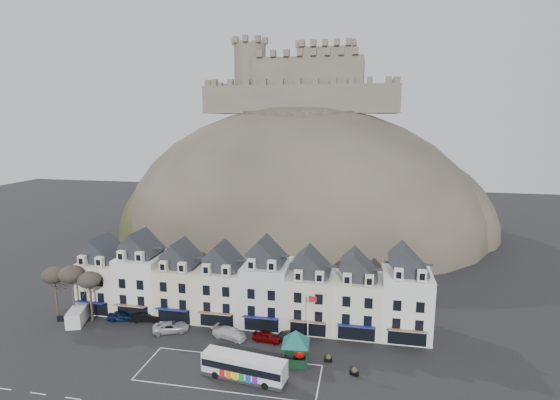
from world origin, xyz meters
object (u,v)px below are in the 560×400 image
at_px(white_van, 78,316).
at_px(car_silver, 171,327).
at_px(bus_shelter, 296,338).
at_px(car_black, 146,317).
at_px(car_white, 229,333).
at_px(red_buoy, 300,353).
at_px(bus, 244,366).
at_px(flagpole, 309,320).
at_px(car_charcoal, 292,338).
at_px(car_navy, 122,316).
at_px(car_maroon, 267,337).

xyz_separation_m(white_van, car_silver, (15.15, 0.09, -0.42)).
bearing_deg(bus_shelter, car_black, 159.39).
bearing_deg(car_white, red_buoy, -95.60).
distance_m(bus_shelter, car_black, 25.48).
relative_size(bus, flagpole, 1.26).
bearing_deg(bus, car_charcoal, 75.22).
relative_size(bus, bus_shelter, 1.53).
distance_m(car_black, car_silver, 5.73).
bearing_deg(white_van, car_charcoal, -18.23).
distance_m(car_navy, car_charcoal, 26.90).
relative_size(red_buoy, car_charcoal, 0.47).
relative_size(car_black, car_charcoal, 1.09).
bearing_deg(bus, car_white, 126.26).
xyz_separation_m(car_navy, car_maroon, (23.36, -1.99, -0.04)).
xyz_separation_m(bus, car_white, (-4.76, 9.13, -0.87)).
bearing_deg(car_white, flagpole, -85.05).
relative_size(white_van, car_black, 1.21).
bearing_deg(car_navy, car_white, -110.29).
bearing_deg(car_navy, car_maroon, -108.62).
bearing_deg(flagpole, bus_shelter, -117.07).
distance_m(flagpole, car_navy, 29.94).
distance_m(red_buoy, car_charcoal, 4.70).
relative_size(bus, red_buoy, 5.47).
bearing_deg(car_charcoal, bus_shelter, -150.50).
xyz_separation_m(car_white, car_charcoal, (8.94, 0.48, -0.07)).
height_order(bus_shelter, car_black, bus_shelter).
bearing_deg(car_white, car_silver, 103.89).
distance_m(red_buoy, car_navy, 29.17).
bearing_deg(bus, car_silver, 154.80).
height_order(car_black, car_charcoal, car_black).
xyz_separation_m(bus, car_black, (-18.92, 11.63, -0.88)).
relative_size(red_buoy, white_van, 0.36).
relative_size(red_buoy, car_black, 0.43).
distance_m(car_navy, car_white, 18.03).
bearing_deg(car_charcoal, car_navy, 101.49).
relative_size(car_silver, car_charcoal, 1.24).
distance_m(flagpole, car_maroon, 7.56).
relative_size(white_van, car_white, 1.06).
relative_size(car_navy, car_maroon, 1.06).
distance_m(car_navy, car_silver, 9.17).
height_order(car_silver, car_maroon, car_silver).
distance_m(bus, car_silver, 16.55).
bearing_deg(car_silver, white_van, 66.87).
bearing_deg(car_silver, bus_shelter, -126.67).
bearing_deg(car_white, car_black, 94.44).
bearing_deg(car_maroon, car_white, 97.56).
bearing_deg(car_white, car_charcoal, -72.46).
bearing_deg(car_charcoal, flagpole, -118.50).
bearing_deg(car_white, bus_shelter, -98.89).
xyz_separation_m(car_white, car_maroon, (5.45, 0.06, -0.04)).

